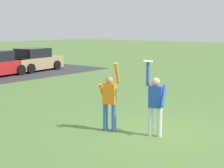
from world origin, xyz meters
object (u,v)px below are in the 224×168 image
(person_catcher, at_px, (155,102))
(person_defender, at_px, (110,98))
(parked_car_tan, at_px, (34,60))
(frisbee_disc, at_px, (148,61))

(person_catcher, relative_size, person_defender, 1.02)
(person_catcher, distance_m, parked_car_tan, 16.01)
(person_defender, relative_size, frisbee_disc, 7.77)
(person_catcher, bearing_deg, frisbee_disc, 0.00)
(person_defender, bearing_deg, frisbee_disc, -0.00)
(parked_car_tan, bearing_deg, person_defender, -126.53)
(person_defender, distance_m, frisbee_disc, 1.57)
(person_catcher, bearing_deg, person_defender, -0.00)
(person_defender, xyz_separation_m, frisbee_disc, (0.36, -1.05, 1.11))
(frisbee_disc, height_order, parked_car_tan, frisbee_disc)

